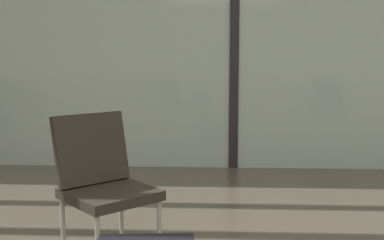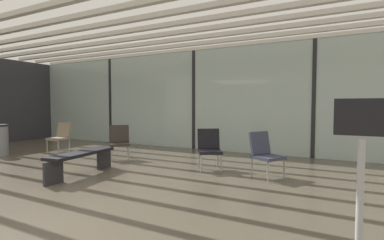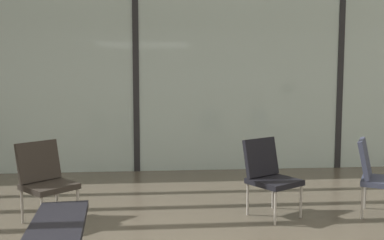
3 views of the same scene
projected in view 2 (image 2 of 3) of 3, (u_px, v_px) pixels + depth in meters
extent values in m
plane|color=#4C4438|center=(44.00, 194.00, 4.36)|extent=(60.00, 60.00, 0.00)
cube|color=#A3B7B2|center=(194.00, 100.00, 8.90)|extent=(14.00, 0.08, 3.10)
cube|color=black|center=(111.00, 101.00, 10.50)|extent=(0.10, 0.12, 3.10)
cube|color=black|center=(194.00, 100.00, 8.90)|extent=(0.10, 0.12, 3.10)
cube|color=black|center=(314.00, 99.00, 7.30)|extent=(0.10, 0.12, 3.10)
cube|color=beige|center=(71.00, 0.00, 4.71)|extent=(13.72, 0.12, 0.10)
cube|color=beige|center=(100.00, 12.00, 5.30)|extent=(13.72, 0.12, 0.10)
cube|color=beige|center=(124.00, 21.00, 5.89)|extent=(13.72, 0.12, 0.10)
cube|color=beige|center=(143.00, 29.00, 6.47)|extent=(13.72, 0.12, 0.10)
cube|color=beige|center=(159.00, 35.00, 7.06)|extent=(13.72, 0.12, 0.10)
cube|color=beige|center=(173.00, 40.00, 7.65)|extent=(13.72, 0.12, 0.10)
cube|color=beige|center=(184.00, 45.00, 8.23)|extent=(13.72, 0.12, 0.10)
cube|color=beige|center=(194.00, 49.00, 8.82)|extent=(13.72, 0.12, 0.10)
ellipsoid|color=silver|center=(213.00, 96.00, 14.04)|extent=(10.09, 3.75, 3.75)
sphere|color=#9D9DA0|center=(139.00, 97.00, 16.16)|extent=(2.06, 2.06, 2.06)
sphere|color=black|center=(148.00, 90.00, 13.77)|extent=(0.28, 0.28, 0.28)
sphere|color=black|center=(163.00, 89.00, 13.35)|extent=(0.28, 0.28, 0.28)
sphere|color=black|center=(179.00, 89.00, 12.94)|extent=(0.28, 0.28, 0.28)
sphere|color=black|center=(197.00, 88.00, 12.53)|extent=(0.28, 0.28, 0.28)
sphere|color=black|center=(216.00, 87.00, 12.12)|extent=(0.28, 0.28, 0.28)
cube|color=#7F705B|center=(58.00, 139.00, 8.25)|extent=(0.53, 0.53, 0.06)
cube|color=#7F705B|center=(64.00, 130.00, 8.44)|extent=(0.49, 0.19, 0.44)
cylinder|color=gray|center=(47.00, 146.00, 8.14)|extent=(0.03, 0.03, 0.37)
cylinder|color=gray|center=(58.00, 147.00, 7.99)|extent=(0.03, 0.03, 0.37)
cylinder|color=gray|center=(59.00, 145.00, 8.53)|extent=(0.03, 0.03, 0.37)
cylinder|color=gray|center=(69.00, 145.00, 8.38)|extent=(0.03, 0.03, 0.37)
cube|color=black|center=(210.00, 152.00, 5.95)|extent=(0.66, 0.66, 0.06)
cube|color=black|center=(208.00, 139.00, 6.15)|extent=(0.48, 0.37, 0.44)
cylinder|color=gray|center=(201.00, 164.00, 5.74)|extent=(0.03, 0.03, 0.37)
cylinder|color=gray|center=(221.00, 163.00, 5.77)|extent=(0.03, 0.03, 0.37)
cylinder|color=gray|center=(199.00, 160.00, 6.15)|extent=(0.03, 0.03, 0.37)
cylinder|color=gray|center=(218.00, 159.00, 6.19)|extent=(0.03, 0.03, 0.37)
cube|color=#33384C|center=(268.00, 157.00, 5.29)|extent=(0.66, 0.66, 0.06)
cube|color=#33384C|center=(260.00, 143.00, 5.46)|extent=(0.37, 0.48, 0.44)
cylinder|color=gray|center=(268.00, 172.00, 5.01)|extent=(0.03, 0.03, 0.37)
cylinder|color=gray|center=(284.00, 169.00, 5.24)|extent=(0.03, 0.03, 0.37)
cylinder|color=gray|center=(252.00, 168.00, 5.37)|extent=(0.03, 0.03, 0.37)
cylinder|color=gray|center=(267.00, 165.00, 5.59)|extent=(0.03, 0.03, 0.37)
cube|color=#28231E|center=(120.00, 144.00, 7.08)|extent=(0.68, 0.68, 0.06)
cube|color=#28231E|center=(119.00, 133.00, 7.28)|extent=(0.44, 0.43, 0.44)
cylinder|color=gray|center=(111.00, 154.00, 6.84)|extent=(0.03, 0.03, 0.37)
cylinder|color=gray|center=(129.00, 154.00, 6.96)|extent=(0.03, 0.03, 0.37)
cylinder|color=gray|center=(111.00, 152.00, 7.24)|extent=(0.03, 0.03, 0.37)
cylinder|color=gray|center=(128.00, 151.00, 7.36)|extent=(0.03, 0.03, 0.37)
cube|color=black|center=(81.00, 153.00, 5.50)|extent=(0.54, 1.53, 0.06)
cube|color=#262628|center=(53.00, 173.00, 4.89)|extent=(0.06, 0.36, 0.41)
cube|color=#262628|center=(104.00, 159.00, 6.13)|extent=(0.06, 0.36, 0.41)
cylinder|color=slate|center=(1.00, 141.00, 7.72)|extent=(0.36, 0.36, 0.80)
cylinder|color=black|center=(0.00, 125.00, 7.70)|extent=(0.38, 0.38, 0.06)
cylinder|color=#B2B2B7|center=(360.00, 201.00, 2.42)|extent=(0.06, 0.06, 1.10)
cube|color=black|center=(363.00, 117.00, 2.38)|extent=(0.44, 0.03, 0.32)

